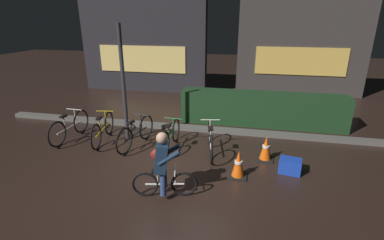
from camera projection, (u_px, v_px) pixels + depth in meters
name	position (u px, v px, depth m)	size (l,w,h in m)	color
ground_plane	(177.00, 167.00, 6.20)	(40.00, 40.00, 0.00)	black
sidewalk_curb	(197.00, 128.00, 8.21)	(12.00, 0.24, 0.12)	#56544F
hedge_row	(262.00, 109.00, 8.53)	(4.80, 0.70, 0.98)	#19381C
storefront_left	(143.00, 39.00, 12.05)	(5.41, 0.54, 4.41)	#262328
storefront_right	(302.00, 43.00, 11.46)	(5.04, 0.54, 4.19)	#383330
street_post	(123.00, 85.00, 7.13)	(0.10, 0.10, 2.96)	#2D2D33
parked_bike_leftmost	(70.00, 127.00, 7.54)	(0.46, 1.64, 0.76)	black
parked_bike_left_mid	(103.00, 129.00, 7.41)	(0.46, 1.62, 0.75)	black
parked_bike_center_left	(136.00, 133.00, 7.13)	(0.46, 1.62, 0.76)	black
parked_bike_center_right	(171.00, 136.00, 6.99)	(0.46, 1.54, 0.71)	black
parked_bike_right_mid	(210.00, 140.00, 6.76)	(0.46, 1.62, 0.76)	black
traffic_cone_near	(238.00, 164.00, 5.76)	(0.36, 0.36, 0.58)	black
traffic_cone_far	(266.00, 148.00, 6.45)	(0.36, 0.36, 0.59)	black
blue_crate	(290.00, 166.00, 5.97)	(0.44, 0.32, 0.30)	#193DB7
cyclist	(163.00, 164.00, 5.04)	(1.17, 0.50, 1.25)	black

